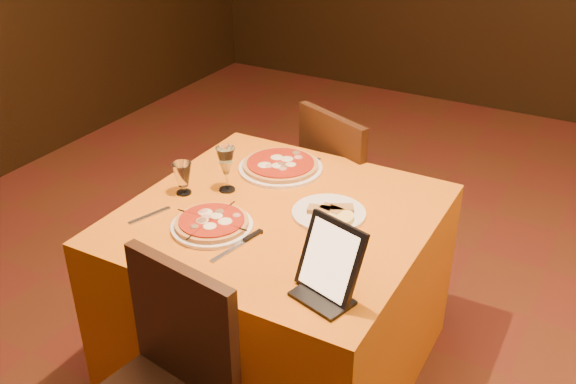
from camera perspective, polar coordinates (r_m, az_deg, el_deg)
The scene contains 11 objects.
main_table at distance 2.62m, azimuth -0.76°, elevation -8.89°, with size 1.10×1.10×0.75m, color #CE690D.
chair_main_far at distance 3.17m, azimuth 6.29°, elevation -0.03°, with size 0.38×0.38×0.91m, color black, non-canonical shape.
pizza_near at distance 2.32m, azimuth -6.78°, elevation -2.85°, with size 0.30×0.30×0.03m.
pizza_far at distance 2.71m, azimuth -0.67°, elevation 2.29°, with size 0.36×0.36×0.03m.
cutlet_dish at distance 2.39m, azimuth 3.65°, elevation -1.76°, with size 0.28×0.28×0.03m.
wine_glass at distance 2.52m, azimuth -5.51°, elevation 2.05°, with size 0.08×0.08×0.19m, color #DCDD7D, non-canonical shape.
water_glass at distance 2.54m, azimuth -9.33°, elevation 1.18°, with size 0.07×0.07×0.13m, color white, non-canonical shape.
tablet at distance 1.94m, azimuth 3.80°, elevation -5.96°, with size 0.21×0.02×0.24m, color black.
knife at distance 2.21m, azimuth -4.64°, elevation -4.91°, with size 0.23×0.02×0.01m, color silver.
fork_near at distance 2.43m, azimuth -12.19°, elevation -2.06°, with size 0.17×0.02×0.01m, color silver.
fork_far at distance 2.74m, azimuth 1.97°, elevation 2.33°, with size 0.17×0.02×0.01m, color silver.
Camera 1 is at (0.52, -1.75, 1.98)m, focal length 40.00 mm.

